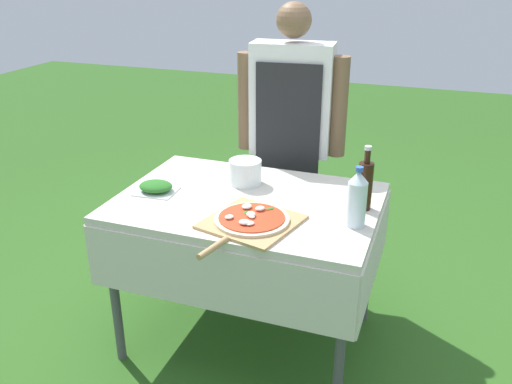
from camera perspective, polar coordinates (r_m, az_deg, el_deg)
The scene contains 8 objects.
ground_plane at distance 2.78m, azimuth -0.79°, elevation -14.99°, with size 12.00×12.00×0.00m, color #2D5B1E.
prep_table at distance 2.42m, azimuth -0.87°, elevation -2.66°, with size 1.15×0.82×0.75m.
person_cook at distance 2.88m, azimuth 3.69°, elevation 6.82°, with size 0.57×0.22×1.54m.
pizza_on_peel at distance 2.16m, azimuth -0.59°, elevation -3.04°, with size 0.41×0.53×0.05m.
oil_bottle at distance 2.30m, azimuth 11.41°, elevation 0.79°, with size 0.06×0.06×0.28m.
water_bottle at distance 2.14m, azimuth 10.59°, elevation -0.68°, with size 0.08×0.08×0.25m.
herb_container at distance 2.49m, azimuth -10.50°, elevation 0.52°, with size 0.19×0.16×0.05m.
mixing_tub at distance 2.53m, azimuth -1.14°, elevation 2.12°, with size 0.15×0.15×0.12m, color silver.
Camera 1 is at (0.77, -2.03, 1.74)m, focal length 38.00 mm.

